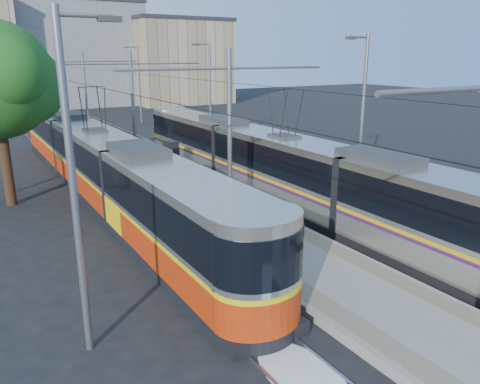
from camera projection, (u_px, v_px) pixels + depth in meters
ground at (366, 304)px, 13.71m from camera, size 160.00×160.00×0.00m
platform at (154, 176)px, 27.62m from camera, size 4.00×50.00×0.30m
tactile_strip_left at (130, 176)px, 26.86m from camera, size 0.70×50.00×0.01m
tactile_strip_right at (177, 170)px, 28.30m from camera, size 0.70×50.00×0.01m
rails at (154, 178)px, 27.66m from camera, size 8.71×70.00×0.03m
tram_left at (98, 162)px, 24.07m from camera, size 2.43×31.92×5.50m
tram_right at (283, 167)px, 22.44m from camera, size 2.43×29.36×5.50m
catenary at (170, 105)px, 24.06m from camera, size 9.20×70.00×7.00m
street_lamps at (128, 101)px, 29.77m from camera, size 15.18×38.22×8.00m
shelter at (171, 158)px, 26.71m from camera, size 0.66×0.98×2.04m
tree at (2, 82)px, 21.51m from camera, size 5.93×5.48×8.61m
building_centre at (71, 54)px, 67.19m from camera, size 18.36×14.28×14.37m
building_right at (178, 61)px, 69.54m from camera, size 14.28×10.20×12.17m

